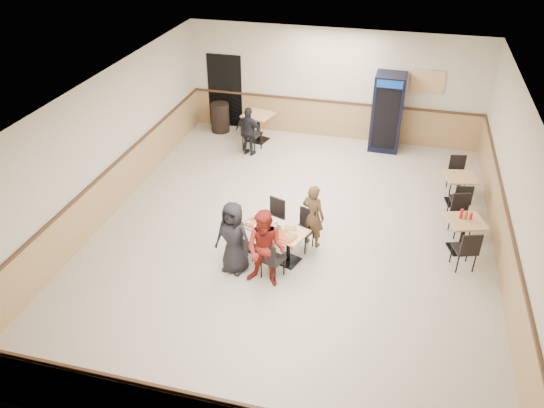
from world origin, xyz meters
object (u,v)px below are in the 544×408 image
(diner_man_opposite, at_px, (313,216))
(trash_bin, at_px, (220,118))
(main_table, at_px, (275,237))
(back_table, at_px, (258,123))
(diner_woman_right, at_px, (266,249))
(diner_woman_left, at_px, (233,238))
(lone_diner, at_px, (249,132))
(side_table_far, at_px, (459,185))
(side_table_near, at_px, (464,230))
(pepsi_cooler, at_px, (387,112))

(diner_man_opposite, distance_m, trash_bin, 5.96)
(main_table, relative_size, diner_man_opposite, 1.03)
(diner_man_opposite, xyz_separation_m, trash_bin, (-3.57, 4.77, -0.26))
(main_table, xyz_separation_m, back_table, (-1.72, 4.99, 0.08))
(trash_bin, bearing_deg, back_table, -15.85)
(trash_bin, bearing_deg, diner_woman_right, -64.08)
(diner_woman_left, relative_size, diner_woman_right, 0.95)
(lone_diner, bearing_deg, side_table_far, -179.89)
(diner_woman_left, distance_m, side_table_far, 5.38)
(diner_woman_left, height_order, side_table_far, diner_woman_left)
(lone_diner, bearing_deg, trash_bin, -31.87)
(diner_woman_right, bearing_deg, trash_bin, 121.37)
(lone_diner, relative_size, trash_bin, 1.58)
(main_table, xyz_separation_m, diner_man_opposite, (0.62, 0.58, 0.23))
(diner_woman_right, distance_m, side_table_near, 3.95)
(side_table_near, distance_m, trash_bin, 7.72)
(diner_woman_right, xyz_separation_m, trash_bin, (-2.99, 6.16, -0.34))
(diner_man_opposite, distance_m, back_table, 5.00)
(side_table_near, bearing_deg, diner_woman_left, -157.88)
(diner_woman_left, distance_m, trash_bin, 6.37)
(diner_woman_left, distance_m, pepsi_cooler, 6.40)
(diner_woman_left, bearing_deg, lone_diner, 116.28)
(main_table, height_order, side_table_far, side_table_far)
(pepsi_cooler, relative_size, trash_bin, 2.47)
(main_table, bearing_deg, pepsi_cooler, 92.04)
(lone_diner, relative_size, side_table_near, 1.57)
(pepsi_cooler, bearing_deg, diner_woman_left, -109.76)
(diner_woman_left, height_order, trash_bin, diner_woman_left)
(pepsi_cooler, bearing_deg, main_table, -105.95)
(diner_woman_left, bearing_deg, main_table, 55.88)
(diner_woman_right, relative_size, back_table, 1.70)
(diner_man_opposite, distance_m, side_table_far, 3.68)
(diner_woman_right, bearing_deg, side_table_far, 52.68)
(diner_woman_left, height_order, lone_diner, diner_woman_left)
(back_table, bearing_deg, side_table_far, -21.96)
(diner_woman_right, distance_m, diner_man_opposite, 1.51)
(main_table, bearing_deg, side_table_far, 59.22)
(diner_woman_right, distance_m, side_table_far, 5.07)
(main_table, xyz_separation_m, diner_woman_right, (0.04, -0.81, 0.32))
(main_table, relative_size, lone_diner, 1.06)
(diner_woman_left, height_order, back_table, diner_woman_left)
(main_table, distance_m, back_table, 5.28)
(diner_woman_left, xyz_separation_m, pepsi_cooler, (2.31, 5.96, 0.30))
(side_table_near, height_order, pepsi_cooler, pepsi_cooler)
(back_table, height_order, trash_bin, trash_bin)
(diner_man_opposite, relative_size, lone_diner, 1.03)
(side_table_far, bearing_deg, diner_woman_left, -139.71)
(side_table_near, xyz_separation_m, back_table, (-5.21, 3.90, 0.05))
(diner_woman_right, relative_size, side_table_far, 2.01)
(lone_diner, bearing_deg, side_table_near, 163.18)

